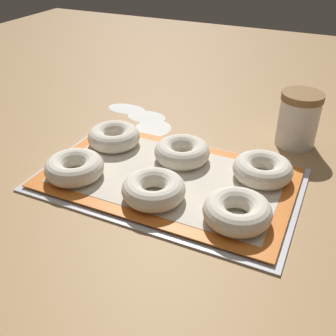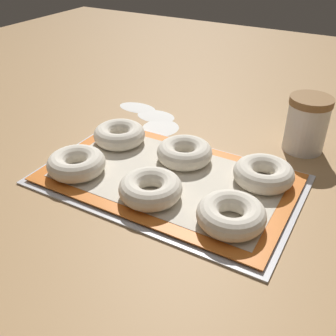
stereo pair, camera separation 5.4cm
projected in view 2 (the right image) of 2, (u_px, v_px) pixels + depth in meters
The scene contains 13 objects.
ground_plane at pixel (173, 187), 0.78m from camera, with size 2.80×2.80×0.00m, color #A87F51.
baking_tray at pixel (168, 179), 0.80m from camera, with size 0.52×0.32×0.01m.
baking_mat at pixel (168, 177), 0.80m from camera, with size 0.50×0.30×0.00m.
bagel_front_left at pixel (76, 163), 0.80m from camera, with size 0.12×0.12×0.04m.
bagel_front_center at pixel (151, 188), 0.73m from camera, with size 0.12×0.12×0.04m.
bagel_front_right at pixel (231, 215), 0.66m from camera, with size 0.12×0.12×0.04m.
bagel_back_left at pixel (119, 134), 0.91m from camera, with size 0.12×0.12×0.04m.
bagel_back_center at pixel (185, 152), 0.84m from camera, with size 0.12×0.12×0.04m.
bagel_back_right at pixel (264, 173), 0.77m from camera, with size 0.12×0.12×0.04m.
flour_canister at pixel (307, 124), 0.88m from camera, with size 0.09×0.09×0.13m.
flour_patch_near at pixel (137, 107), 1.11m from camera, with size 0.11×0.07×0.00m.
flour_patch_far at pixel (156, 116), 1.06m from camera, with size 0.11×0.08×0.00m.
flour_patch_side at pixel (160, 127), 1.00m from camera, with size 0.09×0.10×0.00m.
Camera 2 is at (0.31, -0.56, 0.45)m, focal length 42.00 mm.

